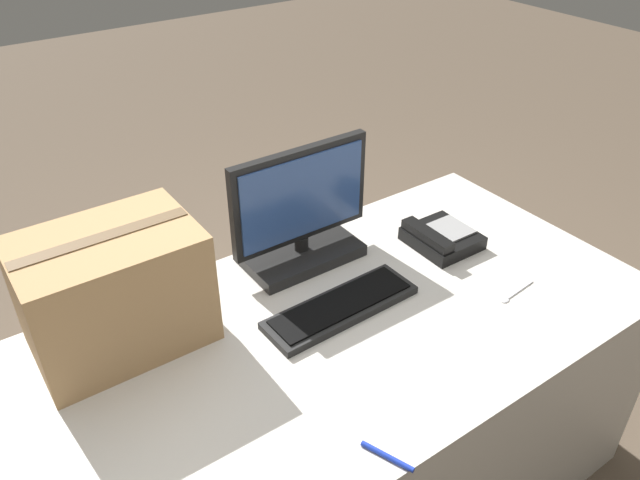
{
  "coord_description": "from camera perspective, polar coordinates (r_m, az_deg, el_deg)",
  "views": [
    {
      "loc": [
        -0.74,
        -1.0,
        1.84
      ],
      "look_at": [
        0.08,
        0.18,
        0.89
      ],
      "focal_mm": 35.0,
      "sensor_mm": 36.0,
      "label": 1
    }
  ],
  "objects": [
    {
      "name": "keyboard",
      "position": [
        1.71,
        1.92,
        -6.11
      ],
      "size": [
        0.45,
        0.15,
        0.03
      ],
      "rotation": [
        0.0,
        0.0,
        0.02
      ],
      "color": "black",
      "rests_on": "office_desk"
    },
    {
      "name": "spoon",
      "position": [
        1.85,
        17.24,
        -4.77
      ],
      "size": [
        0.15,
        0.03,
        0.0
      ],
      "rotation": [
        0.0,
        0.0,
        3.24
      ],
      "color": "silver",
      "rests_on": "office_desk"
    },
    {
      "name": "cardboard_box",
      "position": [
        1.62,
        -18.33,
        -4.43
      ],
      "size": [
        0.43,
        0.3,
        0.32
      ],
      "rotation": [
        0.0,
        0.0,
        -0.0
      ],
      "color": "tan",
      "rests_on": "office_desk"
    },
    {
      "name": "office_desk",
      "position": [
        1.93,
        1.05,
        -16.15
      ],
      "size": [
        1.8,
        0.9,
        0.74
      ],
      "color": "beige",
      "rests_on": "ground_plane"
    },
    {
      "name": "pen_marker",
      "position": [
        1.39,
        6.17,
        -19.07
      ],
      "size": [
        0.06,
        0.12,
        0.01
      ],
      "rotation": [
        0.0,
        0.0,
        5.08
      ],
      "color": "#1933B2",
      "rests_on": "office_desk"
    },
    {
      "name": "monitor",
      "position": [
        1.84,
        -1.75,
        1.97
      ],
      "size": [
        0.45,
        0.2,
        0.37
      ],
      "color": "black",
      "rests_on": "office_desk"
    },
    {
      "name": "desk_phone",
      "position": [
        2.0,
        10.96,
        0.23
      ],
      "size": [
        0.19,
        0.21,
        0.07
      ],
      "rotation": [
        0.0,
        0.0,
        -0.01
      ],
      "color": "black",
      "rests_on": "office_desk"
    }
  ]
}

